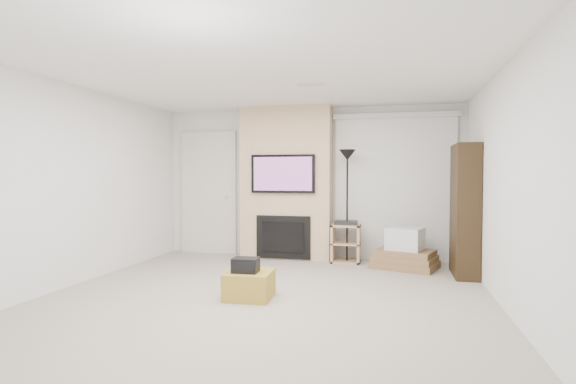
% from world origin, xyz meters
% --- Properties ---
extents(floor, '(5.00, 5.50, 0.00)m').
position_xyz_m(floor, '(0.00, 0.00, 0.00)').
color(floor, '#A89E90').
rests_on(floor, ground).
extents(ceiling, '(5.00, 5.50, 0.00)m').
position_xyz_m(ceiling, '(0.00, 0.00, 2.50)').
color(ceiling, white).
rests_on(ceiling, wall_back).
extents(wall_back, '(5.00, 0.00, 2.50)m').
position_xyz_m(wall_back, '(0.00, 2.75, 1.25)').
color(wall_back, white).
rests_on(wall_back, ground).
extents(wall_front, '(5.00, 0.00, 2.50)m').
position_xyz_m(wall_front, '(0.00, -2.75, 1.25)').
color(wall_front, white).
rests_on(wall_front, ground).
extents(wall_left, '(0.00, 5.50, 2.50)m').
position_xyz_m(wall_left, '(-2.50, 0.00, 1.25)').
color(wall_left, white).
rests_on(wall_left, ground).
extents(wall_right, '(0.00, 5.50, 2.50)m').
position_xyz_m(wall_right, '(2.50, 0.00, 1.25)').
color(wall_right, white).
rests_on(wall_right, ground).
extents(hvac_vent, '(0.35, 0.18, 0.01)m').
position_xyz_m(hvac_vent, '(0.40, 0.80, 2.50)').
color(hvac_vent, silver).
rests_on(hvac_vent, ceiling).
extents(ottoman, '(0.53, 0.53, 0.30)m').
position_xyz_m(ottoman, '(-0.17, 0.04, 0.15)').
color(ottoman, '#AB8E30').
rests_on(ottoman, floor).
extents(black_bag, '(0.29, 0.23, 0.16)m').
position_xyz_m(black_bag, '(-0.20, -0.00, 0.38)').
color(black_bag, black).
rests_on(black_bag, ottoman).
extents(fireplace_wall, '(1.50, 0.47, 2.50)m').
position_xyz_m(fireplace_wall, '(-0.35, 2.54, 1.24)').
color(fireplace_wall, '#DFB88A').
rests_on(fireplace_wall, floor).
extents(entry_door, '(1.02, 0.11, 2.14)m').
position_xyz_m(entry_door, '(-1.80, 2.71, 1.05)').
color(entry_door, silver).
rests_on(entry_door, floor).
extents(vertical_blinds, '(1.98, 0.10, 2.37)m').
position_xyz_m(vertical_blinds, '(1.40, 2.70, 1.27)').
color(vertical_blinds, silver).
rests_on(vertical_blinds, floor).
extents(floor_lamp, '(0.26, 0.26, 1.78)m').
position_xyz_m(floor_lamp, '(0.68, 2.35, 1.40)').
color(floor_lamp, black).
rests_on(floor_lamp, floor).
extents(av_stand, '(0.45, 0.38, 0.66)m').
position_xyz_m(av_stand, '(0.66, 2.38, 0.35)').
color(av_stand, tan).
rests_on(av_stand, floor).
extents(box_stack, '(1.06, 0.92, 0.60)m').
position_xyz_m(box_stack, '(1.56, 2.14, 0.23)').
color(box_stack, olive).
rests_on(box_stack, floor).
extents(bookshelf, '(0.30, 0.80, 1.80)m').
position_xyz_m(bookshelf, '(2.34, 1.80, 0.90)').
color(bookshelf, black).
rests_on(bookshelf, floor).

